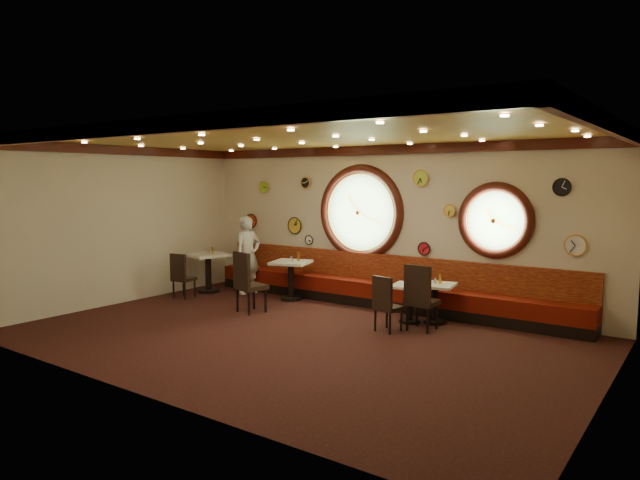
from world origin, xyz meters
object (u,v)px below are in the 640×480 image
at_px(condiment_a_pepper, 209,252).
at_px(condiment_b_pepper, 292,259).
at_px(chair_d, 420,293).
at_px(chair_a, 181,273).
at_px(condiment_c_salt, 409,281).
at_px(condiment_a_bottle, 212,251).
at_px(table_c, 410,299).
at_px(table_a, 208,268).
at_px(condiment_d_salt, 435,281).
at_px(condiment_d_bottle, 440,279).
at_px(condiment_c_bottle, 417,280).
at_px(chair_c, 385,300).
at_px(condiment_b_bottle, 298,257).
at_px(table_d, 435,298).
at_px(chair_b, 247,278).
at_px(condiment_a_salt, 207,251).
at_px(condiment_b_salt, 291,258).
at_px(condiment_c_pepper, 408,282).
at_px(waiter, 248,255).
at_px(table_b, 291,275).
at_px(condiment_d_pepper, 436,281).

relative_size(condiment_a_pepper, condiment_b_pepper, 0.85).
bearing_deg(chair_d, chair_a, -174.77).
height_order(condiment_c_salt, condiment_a_bottle, condiment_a_bottle).
bearing_deg(table_c, condiment_b_pepper, 174.50).
xyz_separation_m(table_a, condiment_b_pepper, (2.07, 0.42, 0.33)).
distance_m(condiment_d_salt, condiment_d_bottle, 0.11).
height_order(table_a, condiment_c_salt, table_a).
distance_m(condiment_d_salt, condiment_c_bottle, 0.32).
height_order(chair_a, condiment_d_bottle, chair_a).
bearing_deg(chair_c, table_a, -178.05).
bearing_deg(chair_d, condiment_b_bottle, 165.01).
distance_m(table_d, chair_b, 3.51).
bearing_deg(condiment_b_bottle, condiment_a_bottle, -165.68).
height_order(condiment_a_salt, condiment_b_salt, condiment_a_salt).
relative_size(chair_a, condiment_c_salt, 6.07).
distance_m(condiment_b_salt, condiment_a_bottle, 1.92).
height_order(condiment_c_salt, condiment_b_bottle, condiment_b_bottle).
bearing_deg(condiment_c_pepper, condiment_b_salt, 172.41).
relative_size(table_c, condiment_d_salt, 7.73).
bearing_deg(condiment_d_bottle, condiment_d_salt, -177.62).
bearing_deg(condiment_b_salt, condiment_a_salt, -167.72).
bearing_deg(waiter, condiment_d_salt, -79.19).
relative_size(table_b, condiment_b_salt, 9.92).
distance_m(table_b, condiment_b_pepper, 0.36).
xyz_separation_m(table_a, condiment_a_salt, (-0.10, 0.06, 0.38)).
relative_size(table_b, condiment_d_bottle, 5.21).
distance_m(table_c, condiment_a_salt, 5.06).
relative_size(condiment_c_salt, condiment_d_bottle, 0.55).
relative_size(condiment_a_salt, condiment_c_bottle, 0.60).
xyz_separation_m(condiment_a_bottle, condiment_d_bottle, (5.28, 0.36, -0.15)).
height_order(condiment_c_salt, waiter, waiter).
bearing_deg(condiment_a_pepper, condiment_a_bottle, 3.26).
height_order(table_b, condiment_d_salt, table_b).
bearing_deg(condiment_d_bottle, chair_c, -115.27).
relative_size(condiment_b_salt, condiment_c_pepper, 0.87).
distance_m(condiment_b_pepper, condiment_d_bottle, 3.32).
xyz_separation_m(condiment_a_pepper, condiment_b_bottle, (2.12, 0.52, -0.01)).
height_order(table_d, condiment_b_bottle, condiment_b_bottle).
height_order(condiment_b_pepper, condiment_d_pepper, condiment_b_pepper).
distance_m(condiment_a_pepper, condiment_b_bottle, 2.18).
relative_size(table_b, chair_b, 1.29).
bearing_deg(chair_c, chair_a, -168.66).
xyz_separation_m(chair_b, condiment_b_bottle, (0.05, 1.54, 0.24)).
xyz_separation_m(condiment_b_salt, condiment_a_pepper, (-1.95, -0.49, 0.05)).
relative_size(table_d, condiment_d_bottle, 4.10).
xyz_separation_m(condiment_a_pepper, condiment_d_pepper, (5.29, 0.34, -0.16)).
bearing_deg(condiment_b_salt, table_b, -55.02).
xyz_separation_m(condiment_c_salt, condiment_d_salt, (0.43, 0.15, 0.02)).
xyz_separation_m(chair_d, condiment_a_pepper, (-5.31, 0.31, 0.28)).
xyz_separation_m(table_a, condiment_c_salt, (4.86, 0.24, 0.18)).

